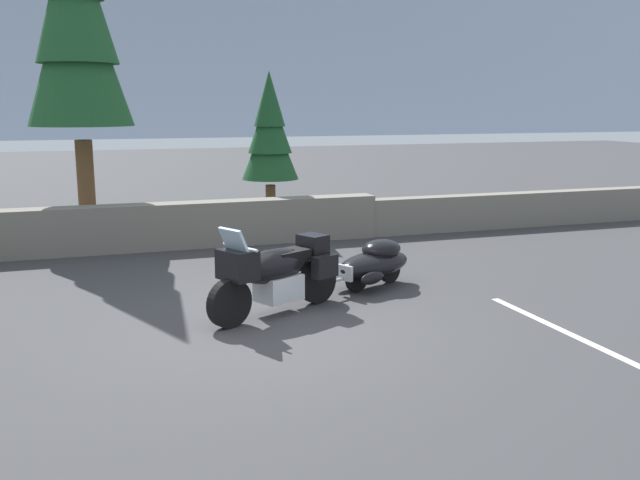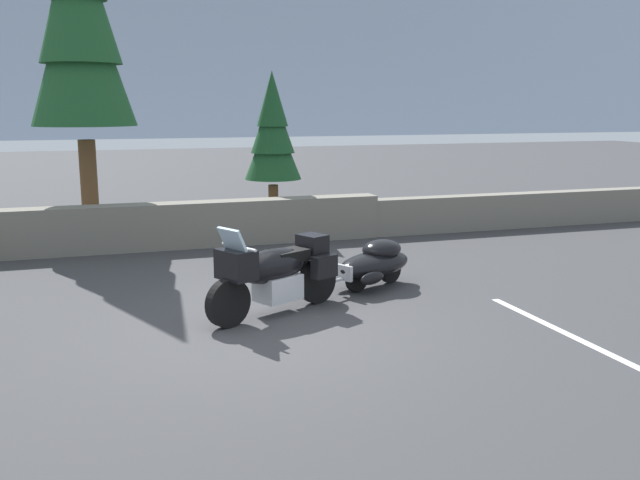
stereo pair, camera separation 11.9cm
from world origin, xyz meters
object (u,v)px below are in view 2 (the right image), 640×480
object	(u,v)px
touring_motorcycle	(275,271)
pine_tree_tall	(78,12)
car_shaped_trailer	(375,262)
pine_tree_secondary	(273,131)

from	to	relation	value
touring_motorcycle	pine_tree_tall	size ratio (longest dim) A/B	0.28
touring_motorcycle	car_shaped_trailer	world-z (taller)	touring_motorcycle
pine_tree_tall	pine_tree_secondary	world-z (taller)	pine_tree_tall
touring_motorcycle	car_shaped_trailer	distance (m)	2.14
car_shaped_trailer	pine_tree_secondary	bearing A→B (deg)	92.39
pine_tree_secondary	touring_motorcycle	bearing A→B (deg)	-104.10
pine_tree_tall	car_shaped_trailer	bearing A→B (deg)	-50.94
touring_motorcycle	pine_tree_secondary	distance (m)	7.06
pine_tree_tall	pine_tree_secondary	size ratio (longest dim) A/B	2.06
car_shaped_trailer	pine_tree_secondary	distance (m)	6.01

